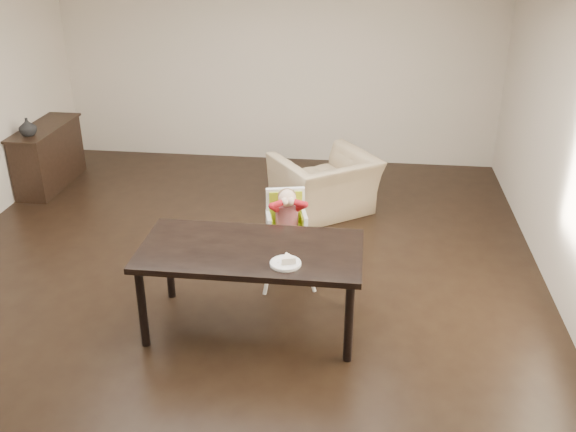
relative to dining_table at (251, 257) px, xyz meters
name	(u,v)px	position (x,y,z in m)	size (l,w,h in m)	color
ground	(229,283)	(-0.34, 0.66, -0.67)	(7.00, 7.00, 0.00)	black
room_walls	(221,91)	(-0.34, 0.66, 1.18)	(6.02, 7.02, 2.71)	beige
dining_table	(251,257)	(0.00, 0.00, 0.00)	(1.80, 0.90, 0.75)	black
high_chair	(287,216)	(0.19, 0.81, 0.00)	(0.48, 0.48, 0.95)	white
plate	(286,262)	(0.32, -0.23, 0.10)	(0.27, 0.27, 0.07)	white
armchair	(325,175)	(0.44, 2.39, -0.21)	(1.06, 0.69, 0.93)	tan
sideboard	(48,156)	(-3.12, 2.79, -0.27)	(0.44, 1.26, 0.79)	black
vase	(28,127)	(-3.12, 2.42, 0.22)	(0.21, 0.21, 0.21)	#99999E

